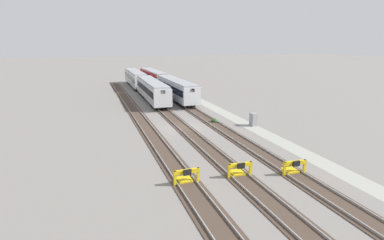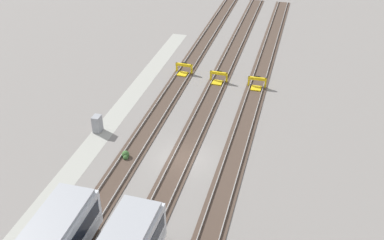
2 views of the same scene
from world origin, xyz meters
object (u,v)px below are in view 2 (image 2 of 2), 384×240
object	(u,v)px
bumper_stop_near_inner_track	(218,78)
bumper_stop_middle_track	(257,84)
bumper_stop_nearest_track	(183,70)
weed_clump	(125,155)
electrical_cabinet	(97,124)

from	to	relation	value
bumper_stop_near_inner_track	bumper_stop_middle_track	size ratio (longest dim) A/B	1.00
bumper_stop_nearest_track	weed_clump	distance (m)	16.55
bumper_stop_middle_track	weed_clump	distance (m)	17.72
bumper_stop_near_inner_track	weed_clump	world-z (taller)	bumper_stop_near_inner_track
electrical_cabinet	bumper_stop_middle_track	bearing A→B (deg)	133.45
bumper_stop_nearest_track	bumper_stop_middle_track	bearing A→B (deg)	81.79
weed_clump	bumper_stop_middle_track	bearing A→B (deg)	149.79
bumper_stop_nearest_track	electrical_cabinet	world-z (taller)	electrical_cabinet
bumper_stop_middle_track	electrical_cabinet	bearing A→B (deg)	-46.55
bumper_stop_near_inner_track	electrical_cabinet	distance (m)	15.12
electrical_cabinet	weed_clump	world-z (taller)	electrical_cabinet
electrical_cabinet	weed_clump	bearing A→B (deg)	52.31
bumper_stop_near_inner_track	bumper_stop_nearest_track	bearing A→B (deg)	-103.57
bumper_stop_nearest_track	bumper_stop_near_inner_track	bearing A→B (deg)	76.43
electrical_cabinet	weed_clump	xyz separation A→B (m)	(3.08, 3.99, -0.56)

